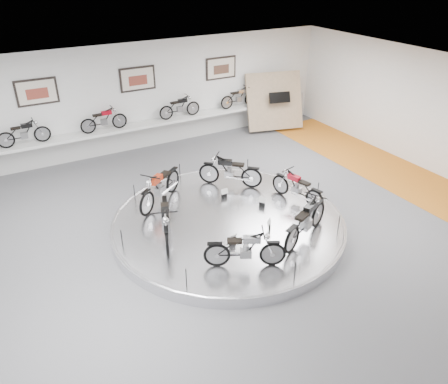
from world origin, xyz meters
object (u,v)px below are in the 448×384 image
bike_a (297,187)px  shelf (144,125)px  display_platform (228,223)px  bike_b (230,171)px  bike_f (306,220)px  bike_c (160,186)px  bike_e (245,249)px  bike_d (166,220)px

bike_a → shelf: bearing=5.0°
display_platform → bike_b: (1.05, 1.70, 0.65)m
bike_a → bike_b: (-1.20, 1.84, 0.04)m
bike_b → bike_f: size_ratio=0.94×
bike_c → bike_e: size_ratio=1.13×
bike_a → bike_d: (-4.07, 0.13, 0.06)m
bike_d → bike_f: (3.07, -1.76, 0.01)m
bike_c → display_platform: bearing=88.5°
bike_c → bike_d: 1.84m
bike_b → bike_c: (-2.32, 0.04, 0.04)m
shelf → bike_d: 6.66m
shelf → bike_c: (-1.27, -4.66, -0.16)m
bike_e → bike_f: 1.95m
bike_b → bike_d: (-2.87, -1.71, 0.02)m
bike_b → bike_f: bike_f is taller
display_platform → bike_d: bearing=-179.8°
display_platform → shelf: shelf is taller
shelf → bike_e: bike_e is taller
bike_a → bike_b: bike_b is taller
display_platform → bike_c: size_ratio=3.47×
bike_b → bike_f: (0.19, -3.47, 0.03)m
display_platform → bike_b: bearing=58.3°
bike_b → bike_d: bike_d is taller
bike_a → bike_c: 3.99m
bike_a → bike_c: bearing=47.9°
shelf → bike_f: bearing=-81.3°
bike_f → bike_c: bearing=101.1°
shelf → bike_d: bearing=-105.9°
display_platform → bike_d: bike_d is taller
display_platform → bike_f: bike_f is taller
bike_d → bike_a: bearing=109.3°
shelf → bike_a: bike_a is taller
display_platform → shelf: (0.00, 6.40, 0.85)m
display_platform → bike_a: bearing=-3.5°
shelf → bike_a: size_ratio=6.96×
shelf → bike_f: (1.24, -8.17, -0.16)m
bike_b → bike_e: (-1.74, -3.67, -0.03)m
bike_a → bike_f: bearing=134.4°
shelf → bike_a: bearing=-71.0°
bike_d → bike_f: size_ratio=0.97×
shelf → bike_b: bearing=-77.4°
display_platform → bike_a: (2.25, -0.14, 0.61)m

